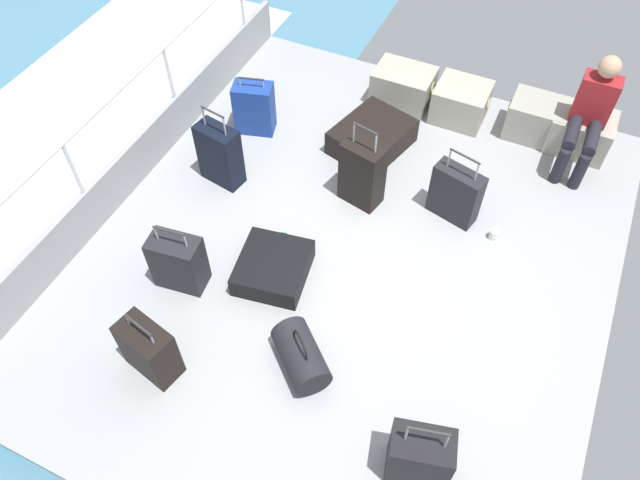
# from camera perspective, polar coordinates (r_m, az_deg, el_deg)

# --- Properties ---
(ground_plane) EXTENTS (4.40, 5.20, 0.06)m
(ground_plane) POSITION_cam_1_polar(r_m,az_deg,el_deg) (5.39, 2.71, -1.26)
(ground_plane) COLOR #939699
(gunwale_port) EXTENTS (0.06, 5.20, 0.45)m
(gunwale_port) POSITION_cam_1_polar(r_m,az_deg,el_deg) (6.05, -16.58, 7.20)
(gunwale_port) COLOR #939699
(gunwale_port) RESTS_ON ground_plane
(railing_port) EXTENTS (0.04, 4.20, 1.02)m
(railing_port) POSITION_cam_1_polar(r_m,az_deg,el_deg) (5.69, -17.85, 11.16)
(railing_port) COLOR silver
(railing_port) RESTS_ON ground_plane
(sea_wake) EXTENTS (12.00, 12.00, 0.01)m
(sea_wake) POSITION_cam_1_polar(r_m,az_deg,el_deg) (7.28, -24.60, 6.96)
(sea_wake) COLOR teal
(sea_wake) RESTS_ON ground_plane
(cargo_crate_0) EXTENTS (0.64, 0.44, 0.37)m
(cargo_crate_0) POSITION_cam_1_polar(r_m,az_deg,el_deg) (6.75, 7.75, 14.01)
(cargo_crate_0) COLOR #9E9989
(cargo_crate_0) RESTS_ON ground_plane
(cargo_crate_1) EXTENTS (0.56, 0.48, 0.39)m
(cargo_crate_1) POSITION_cam_1_polar(r_m,az_deg,el_deg) (6.63, 12.95, 12.36)
(cargo_crate_1) COLOR #9E9989
(cargo_crate_1) RESTS_ON ground_plane
(cargo_crate_2) EXTENTS (0.63, 0.43, 0.40)m
(cargo_crate_2) POSITION_cam_1_polar(r_m,az_deg,el_deg) (6.63, 19.67, 10.52)
(cargo_crate_2) COLOR gray
(cargo_crate_2) RESTS_ON ground_plane
(cargo_crate_3) EXTENTS (0.61, 0.46, 0.39)m
(cargo_crate_3) POSITION_cam_1_polar(r_m,az_deg,el_deg) (6.64, 23.06, 9.22)
(cargo_crate_3) COLOR #9E9989
(cargo_crate_3) RESTS_ON ground_plane
(passenger_seated) EXTENTS (0.34, 0.66, 1.09)m
(passenger_seated) POSITION_cam_1_polar(r_m,az_deg,el_deg) (6.26, 23.86, 10.73)
(passenger_seated) COLOR maroon
(passenger_seated) RESTS_ON ground_plane
(suitcase_0) EXTENTS (0.43, 0.28, 0.83)m
(suitcase_0) POSITION_cam_1_polar(r_m,az_deg,el_deg) (5.80, -9.29, 7.83)
(suitcase_0) COLOR black
(suitcase_0) RESTS_ON ground_plane
(suitcase_1) EXTENTS (0.66, 0.69, 0.21)m
(suitcase_1) POSITION_cam_1_polar(r_m,az_deg,el_deg) (5.15, -4.38, -2.58)
(suitcase_1) COLOR black
(suitcase_1) RESTS_ON ground_plane
(suitcase_2) EXTENTS (0.46, 0.32, 0.62)m
(suitcase_2) POSITION_cam_1_polar(r_m,az_deg,el_deg) (4.73, -15.60, -9.80)
(suitcase_2) COLOR black
(suitcase_2) RESTS_ON ground_plane
(suitcase_3) EXTENTS (0.44, 0.33, 0.64)m
(suitcase_3) POSITION_cam_1_polar(r_m,az_deg,el_deg) (6.32, -6.14, 12.10)
(suitcase_3) COLOR navy
(suitcase_3) RESTS_ON ground_plane
(suitcase_4) EXTENTS (0.78, 0.89, 0.26)m
(suitcase_4) POSITION_cam_1_polar(r_m,az_deg,el_deg) (6.19, 4.85, 9.53)
(suitcase_4) COLOR black
(suitcase_4) RESTS_ON ground_plane
(suitcase_5) EXTENTS (0.48, 0.29, 0.74)m
(suitcase_5) POSITION_cam_1_polar(r_m,az_deg,el_deg) (5.56, 12.48, 4.20)
(suitcase_5) COLOR black
(suitcase_5) RESTS_ON ground_plane
(suitcase_6) EXTENTS (0.42, 0.30, 0.87)m
(suitcase_6) POSITION_cam_1_polar(r_m,az_deg,el_deg) (5.54, 3.94, 6.18)
(suitcase_6) COLOR black
(suitcase_6) RESTS_ON ground_plane
(suitcase_7) EXTENTS (0.44, 0.29, 0.67)m
(suitcase_7) POSITION_cam_1_polar(r_m,az_deg,el_deg) (5.11, -13.04, -2.01)
(suitcase_7) COLOR black
(suitcase_7) RESTS_ON ground_plane
(suitcase_8) EXTENTS (0.46, 0.35, 0.70)m
(suitcase_8) POSITION_cam_1_polar(r_m,az_deg,el_deg) (4.30, 9.24, -19.21)
(suitcase_8) COLOR black
(suitcase_8) RESTS_ON ground_plane
(duffel_bag) EXTENTS (0.58, 0.56, 0.42)m
(duffel_bag) POSITION_cam_1_polar(r_m,az_deg,el_deg) (4.66, -1.78, -10.69)
(duffel_bag) COLOR black
(duffel_bag) RESTS_ON ground_plane
(paper_cup) EXTENTS (0.08, 0.08, 0.10)m
(paper_cup) POSITION_cam_1_polar(r_m,az_deg,el_deg) (5.63, 15.88, 0.50)
(paper_cup) COLOR white
(paper_cup) RESTS_ON ground_plane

